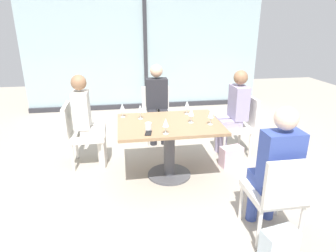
% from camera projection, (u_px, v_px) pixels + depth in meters
% --- Properties ---
extents(ground_plane, '(12.00, 12.00, 0.00)m').
position_uv_depth(ground_plane, '(169.00, 175.00, 3.84)').
color(ground_plane, '#A89E8E').
extents(window_wall_backdrop, '(5.15, 0.10, 2.70)m').
position_uv_depth(window_wall_backdrop, '(145.00, 54.00, 6.38)').
color(window_wall_backdrop, '#9EB7BC').
rests_on(window_wall_backdrop, ground_plane).
extents(dining_table_main, '(1.26, 0.93, 0.73)m').
position_uv_depth(dining_table_main, '(169.00, 136.00, 3.65)').
color(dining_table_main, '#997551').
rests_on(dining_table_main, ground_plane).
extents(chair_front_right, '(0.46, 0.50, 0.87)m').
position_uv_depth(chair_front_right, '(279.00, 191.00, 2.58)').
color(chair_front_right, silver).
rests_on(chair_front_right, ground_plane).
extents(chair_far_right, '(0.50, 0.46, 0.87)m').
position_uv_depth(chair_far_right, '(240.00, 122.00, 4.31)').
color(chair_far_right, silver).
rests_on(chair_far_right, ground_plane).
extents(chair_near_window, '(0.46, 0.51, 0.87)m').
position_uv_depth(chair_near_window, '(157.00, 110.00, 4.87)').
color(chair_near_window, silver).
rests_on(chair_near_window, ground_plane).
extents(chair_far_left, '(0.50, 0.46, 0.87)m').
position_uv_depth(chair_far_left, '(80.00, 131.00, 3.97)').
color(chair_far_left, silver).
rests_on(chair_far_left, ground_plane).
extents(person_front_right, '(0.34, 0.39, 1.26)m').
position_uv_depth(person_front_right, '(276.00, 165.00, 2.61)').
color(person_front_right, '#384C9E').
rests_on(person_front_right, ground_plane).
extents(person_far_right, '(0.39, 0.34, 1.26)m').
position_uv_depth(person_far_right, '(234.00, 109.00, 4.23)').
color(person_far_right, '#9E93B7').
rests_on(person_far_right, ground_plane).
extents(person_near_window, '(0.34, 0.39, 1.26)m').
position_uv_depth(person_near_window, '(157.00, 100.00, 4.70)').
color(person_near_window, '#28282D').
rests_on(person_near_window, ground_plane).
extents(person_far_left, '(0.39, 0.34, 1.26)m').
position_uv_depth(person_far_left, '(87.00, 116.00, 3.92)').
color(person_far_left, silver).
rests_on(person_far_left, ground_plane).
extents(wine_glass_0, '(0.07, 0.07, 0.18)m').
position_uv_depth(wine_glass_0, '(166.00, 123.00, 3.19)').
color(wine_glass_0, silver).
rests_on(wine_glass_0, dining_table_main).
extents(wine_glass_1, '(0.07, 0.07, 0.18)m').
position_uv_depth(wine_glass_1, '(211.00, 114.00, 3.48)').
color(wine_glass_1, silver).
rests_on(wine_glass_1, dining_table_main).
extents(wine_glass_2, '(0.07, 0.07, 0.18)m').
position_uv_depth(wine_glass_2, '(140.00, 109.00, 3.68)').
color(wine_glass_2, silver).
rests_on(wine_glass_2, dining_table_main).
extents(wine_glass_3, '(0.07, 0.07, 0.18)m').
position_uv_depth(wine_glass_3, '(191.00, 112.00, 3.54)').
color(wine_glass_3, silver).
rests_on(wine_glass_3, dining_table_main).
extents(wine_glass_4, '(0.07, 0.07, 0.18)m').
position_uv_depth(wine_glass_4, '(122.00, 107.00, 3.74)').
color(wine_glass_4, silver).
rests_on(wine_glass_4, dining_table_main).
extents(wine_glass_5, '(0.07, 0.07, 0.18)m').
position_uv_depth(wine_glass_5, '(187.00, 104.00, 3.87)').
color(wine_glass_5, silver).
rests_on(wine_glass_5, dining_table_main).
extents(coffee_cup, '(0.08, 0.08, 0.09)m').
position_uv_depth(coffee_cup, '(148.00, 126.00, 3.33)').
color(coffee_cup, white).
rests_on(coffee_cup, dining_table_main).
extents(cell_phone_on_table, '(0.10, 0.15, 0.01)m').
position_uv_depth(cell_phone_on_table, '(148.00, 133.00, 3.25)').
color(cell_phone_on_table, black).
rests_on(cell_phone_on_table, dining_table_main).
extents(handbag_0, '(0.32, 0.21, 0.28)m').
position_uv_depth(handbag_0, '(279.00, 245.00, 2.45)').
color(handbag_0, silver).
rests_on(handbag_0, ground_plane).
extents(handbag_1, '(0.33, 0.22, 0.28)m').
position_uv_depth(handbag_1, '(231.00, 156.00, 4.04)').
color(handbag_1, beige).
rests_on(handbag_1, ground_plane).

